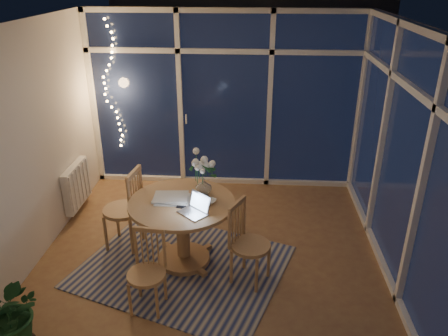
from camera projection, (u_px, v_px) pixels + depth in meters
The scene contains 25 objects.
floor at pixel (213, 255), 5.13m from camera, with size 4.00×4.00×0.00m, color brown.
ceiling at pixel (210, 24), 4.05m from camera, with size 4.00×4.00×0.00m, color silver.
wall_back at pixel (225, 101), 6.41m from camera, with size 4.00×0.04×2.60m, color white.
wall_front at pixel (182, 274), 2.78m from camera, with size 4.00×0.04×2.60m, color white.
wall_left at pixel (28, 148), 4.72m from camera, with size 0.04×4.00×2.60m, color white.
wall_right at pixel (406, 158), 4.47m from camera, with size 0.04×4.00×2.60m, color white.
window_wall_back at pixel (225, 102), 6.37m from camera, with size 4.00×0.10×2.60m, color white.
window_wall_right at pixel (402, 158), 4.47m from camera, with size 0.10×4.00×2.60m, color white.
radiator at pixel (77, 185), 5.91m from camera, with size 0.10×0.70×0.58m, color white.
fairy_lights at pixel (111, 86), 6.31m from camera, with size 0.24×0.10×1.85m, color #E8AC5C, non-canonical shape.
garden_patio at pixel (256, 124), 9.66m from camera, with size 12.00×6.00×0.10m, color black.
garden_fence at pixel (235, 75), 9.75m from camera, with size 11.00×0.08×1.80m, color #371B14.
neighbour_roof at pixel (252, 4), 11.91m from camera, with size 7.00×3.00×2.20m, color #31353B.
garden_shrubs at pixel (187, 124), 8.08m from camera, with size 0.90×0.90×0.90m, color black.
rug at pixel (183, 266), 4.93m from camera, with size 2.15×1.72×0.01m, color #B3AA92.
dining_table at pixel (183, 232), 4.86m from camera, with size 1.15×1.15×0.79m, color #AB894D.
chair_left at pixel (122, 208), 5.11m from camera, with size 0.48×0.48×1.03m, color #AB894D.
chair_right at pixel (251, 244), 4.53m from camera, with size 0.43×0.43×0.94m, color #AB894D.
chair_front at pixel (146, 273), 4.16m from camera, with size 0.39×0.39×0.85m, color #AB894D.
laptop at pixel (192, 205), 4.42m from camera, with size 0.28×0.25×0.21m, color silver, non-canonical shape.
flower_vase at pixel (203, 186), 4.80m from camera, with size 0.20×0.20×0.21m, color white.
bowl at pixel (209, 201), 4.67m from camera, with size 0.15×0.15×0.04m, color white.
newspapers at pixel (173, 198), 4.74m from camera, with size 0.37×0.28×0.02m, color white.
phone at pixel (182, 207), 4.58m from camera, with size 0.11×0.05×0.01m, color black.
potted_plant at pixel (14, 324), 3.63m from camera, with size 0.54×0.47×0.76m, color #194823.
Camera 1 is at (0.42, -4.22, 3.07)m, focal length 35.00 mm.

